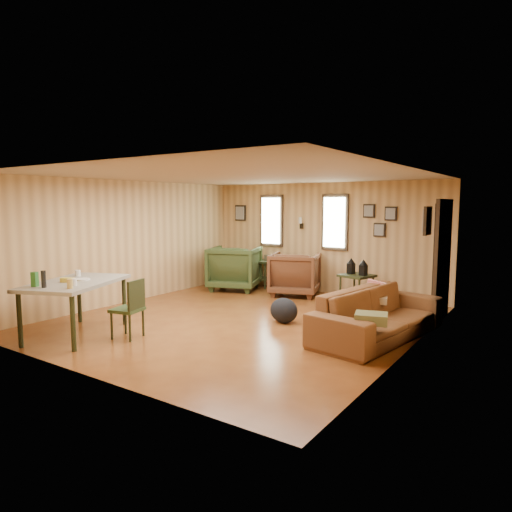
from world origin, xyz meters
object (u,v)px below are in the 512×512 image
at_px(sofa, 379,306).
at_px(dining_table, 75,286).
at_px(recliner_brown, 295,272).
at_px(side_table, 357,273).
at_px(recliner_green, 235,266).
at_px(end_table, 262,268).

height_order(sofa, dining_table, dining_table).
bearing_deg(recliner_brown, side_table, 158.74).
height_order(sofa, side_table, sofa).
relative_size(side_table, dining_table, 0.48).
distance_m(sofa, recliner_green, 4.38).
relative_size(recliner_green, end_table, 1.41).
distance_m(side_table, dining_table, 5.10).
xyz_separation_m(sofa, recliner_brown, (-2.53, 2.03, 0.03)).
xyz_separation_m(recliner_green, dining_table, (0.23, -4.23, 0.20)).
height_order(recliner_green, side_table, recliner_green).
bearing_deg(sofa, recliner_green, 74.58).
distance_m(recliner_brown, end_table, 1.25).
relative_size(recliner_brown, end_table, 1.31).
bearing_deg(side_table, recliner_green, -177.23).
bearing_deg(side_table, end_table, 167.76).
height_order(recliner_green, end_table, recliner_green).
bearing_deg(side_table, sofa, -60.29).
bearing_deg(dining_table, side_table, 36.69).
bearing_deg(dining_table, recliner_brown, 52.42).
relative_size(end_table, dining_table, 0.42).
height_order(recliner_brown, dining_table, dining_table).
bearing_deg(recliner_green, recliner_brown, 167.28).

